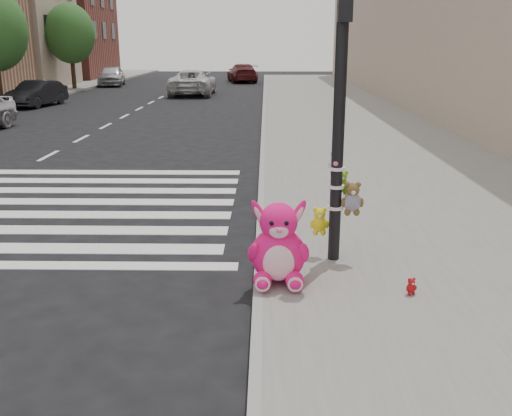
# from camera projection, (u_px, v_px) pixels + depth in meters

# --- Properties ---
(ground) EXTENTS (120.00, 120.00, 0.00)m
(ground) POSITION_uv_depth(u_px,v_px,m) (120.00, 327.00, 6.40)
(ground) COLOR black
(ground) RESTS_ON ground
(sidewalk_near) EXTENTS (7.00, 80.00, 0.14)m
(sidewalk_near) POSITION_uv_depth(u_px,v_px,m) (386.00, 155.00, 15.91)
(sidewalk_near) COLOR slate
(sidewalk_near) RESTS_ON ground
(curb_edge) EXTENTS (0.12, 80.00, 0.15)m
(curb_edge) POSITION_uv_depth(u_px,v_px,m) (262.00, 154.00, 15.96)
(curb_edge) COLOR gray
(curb_edge) RESTS_ON ground
(bld_far_d) EXTENTS (6.00, 8.00, 10.00)m
(bld_far_d) POSITION_uv_depth(u_px,v_px,m) (15.00, 13.00, 38.87)
(bld_far_d) COLOR tan
(bld_far_d) RESTS_ON ground
(bld_far_e) EXTENTS (6.00, 10.00, 9.00)m
(bld_far_e) POSITION_uv_depth(u_px,v_px,m) (69.00, 26.00, 49.57)
(bld_far_e) COLOR brown
(bld_far_e) RESTS_ON ground
(signal_pole) EXTENTS (0.72, 0.48, 4.00)m
(signal_pole) POSITION_uv_depth(u_px,v_px,m) (339.00, 146.00, 7.61)
(signal_pole) COLOR black
(signal_pole) RESTS_ON sidewalk_near
(tree_far_c) EXTENTS (3.20, 3.20, 5.44)m
(tree_far_c) POSITION_uv_depth(u_px,v_px,m) (70.00, 34.00, 37.26)
(tree_far_c) COLOR #382619
(tree_far_c) RESTS_ON sidewalk_far
(pink_bunny) EXTENTS (0.77, 0.80, 1.10)m
(pink_bunny) POSITION_uv_depth(u_px,v_px,m) (278.00, 248.00, 7.16)
(pink_bunny) COLOR #FF1579
(pink_bunny) RESTS_ON sidewalk_near
(red_teddy) EXTENTS (0.17, 0.14, 0.22)m
(red_teddy) POSITION_uv_depth(u_px,v_px,m) (411.00, 286.00, 6.87)
(red_teddy) COLOR #AC1115
(red_teddy) RESTS_ON sidewalk_near
(car_dark_far) EXTENTS (1.95, 4.05, 1.28)m
(car_dark_far) POSITION_uv_depth(u_px,v_px,m) (37.00, 93.00, 28.45)
(car_dark_far) COLOR black
(car_dark_far) RESTS_ON ground
(car_white_near) EXTENTS (2.53, 5.44, 1.51)m
(car_white_near) POSITION_uv_depth(u_px,v_px,m) (193.00, 83.00, 34.64)
(car_white_near) COLOR silver
(car_white_near) RESTS_ON ground
(car_maroon_near) EXTENTS (2.87, 5.29, 1.46)m
(car_maroon_near) POSITION_uv_depth(u_px,v_px,m) (242.00, 73.00, 46.14)
(car_maroon_near) COLOR #4E1619
(car_maroon_near) RESTS_ON ground
(car_silver_deep) EXTENTS (2.33, 4.52, 1.47)m
(car_silver_deep) POSITION_uv_depth(u_px,v_px,m) (112.00, 76.00, 42.18)
(car_silver_deep) COLOR #B3B3B8
(car_silver_deep) RESTS_ON ground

